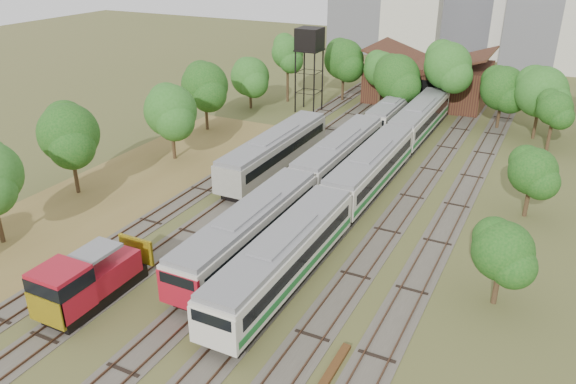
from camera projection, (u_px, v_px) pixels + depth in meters
The scene contains 13 objects.
ground at pixel (197, 338), 33.04m from camera, with size 240.00×240.00×0.00m, color #475123.
dry_grass_patch at pixel (75, 219), 46.90m from camera, with size 14.00×60.00×0.04m, color brown.
tracks at pixel (343, 183), 53.60m from camera, with size 24.60×80.00×0.19m.
railcar_red_set at pixel (301, 188), 47.90m from camera, with size 3.05×34.57×3.77m.
railcar_green_set at pixel (370, 170), 51.50m from camera, with size 3.11×52.07×3.84m.
railcar_rear at pixel (395, 110), 70.16m from camera, with size 2.71×16.08×3.35m.
shunter_locomotive at pixel (84, 283), 35.07m from camera, with size 2.87×8.10×3.76m.
old_grey_coach at pixel (275, 151), 55.72m from camera, with size 3.10×18.00×3.83m.
water_tower at pixel (310, 41), 72.18m from camera, with size 3.16×3.16×10.93m.
maintenance_shed at pixel (428, 81), 79.32m from camera, with size 16.45×11.55×7.58m.
tree_band_left at pixel (137, 116), 55.38m from camera, with size 7.98×57.38×8.41m.
tree_band_far at pixel (457, 74), 69.43m from camera, with size 49.27×11.18×9.81m.
tree_band_right at pixel (534, 167), 46.32m from camera, with size 4.67×35.82×6.64m.
Camera 1 is at (16.71, -21.22, 21.58)m, focal length 35.00 mm.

